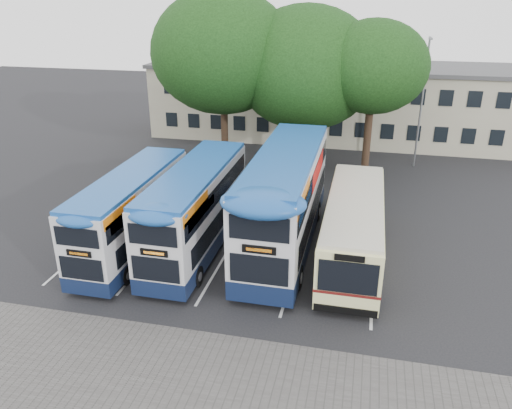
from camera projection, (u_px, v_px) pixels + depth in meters
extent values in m
plane|color=black|center=(288.00, 311.00, 19.96)|extent=(120.00, 120.00, 0.00)
cube|color=#595654|center=(201.00, 393.00, 15.89)|extent=(40.00, 6.00, 0.01)
cube|color=silver|center=(105.00, 231.00, 26.64)|extent=(0.12, 11.00, 0.01)
cube|color=silver|center=(166.00, 238.00, 25.93)|extent=(0.12, 11.00, 0.01)
cube|color=silver|center=(231.00, 245.00, 25.21)|extent=(0.12, 11.00, 0.01)
cube|color=silver|center=(300.00, 252.00, 24.50)|extent=(0.12, 11.00, 0.01)
cube|color=silver|center=(373.00, 260.00, 23.78)|extent=(0.12, 11.00, 0.01)
cube|color=#B2A68F|center=(341.00, 102.00, 42.99)|extent=(32.00, 8.00, 6.00)
cube|color=#4C4C4F|center=(343.00, 66.00, 41.79)|extent=(32.40, 8.40, 0.30)
cube|color=black|center=(336.00, 129.00, 39.90)|extent=(30.00, 0.06, 1.20)
cube|color=black|center=(338.00, 94.00, 38.80)|extent=(30.00, 0.06, 1.20)
cylinder|color=gray|center=(421.00, 105.00, 34.90)|extent=(0.14, 0.14, 9.00)
cube|color=gray|center=(430.00, 37.00, 33.13)|extent=(0.12, 0.80, 0.12)
cube|color=gray|center=(431.00, 39.00, 32.79)|extent=(0.25, 0.50, 0.12)
cylinder|color=black|center=(224.00, 127.00, 35.46)|extent=(0.50, 0.50, 5.93)
ellipsoid|color=black|center=(223.00, 52.00, 33.46)|extent=(9.64, 9.64, 8.19)
cylinder|color=black|center=(304.00, 133.00, 35.16)|extent=(0.50, 0.50, 5.21)
ellipsoid|color=black|center=(306.00, 68.00, 33.40)|extent=(9.65, 9.65, 8.20)
cylinder|color=black|center=(367.00, 139.00, 33.19)|extent=(0.50, 0.50, 5.48)
ellipsoid|color=black|center=(374.00, 67.00, 31.34)|extent=(6.90, 6.90, 5.87)
cube|color=#111D3E|center=(135.00, 238.00, 24.55)|extent=(2.22, 9.31, 0.71)
cube|color=silver|center=(131.00, 206.00, 23.87)|extent=(2.22, 9.31, 2.75)
cube|color=#1A4FA0|center=(128.00, 178.00, 23.31)|extent=(2.17, 9.12, 0.27)
cube|color=black|center=(135.00, 218.00, 24.40)|extent=(2.26, 8.24, 0.89)
cube|color=black|center=(130.00, 194.00, 23.63)|extent=(2.26, 8.77, 0.80)
cube|color=orange|center=(121.00, 212.00, 20.46)|extent=(0.02, 2.84, 0.49)
cube|color=black|center=(79.00, 254.00, 19.71)|extent=(1.06, 0.06, 0.27)
cylinder|color=black|center=(140.00, 217.00, 27.25)|extent=(0.27, 0.89, 0.89)
cylinder|color=black|center=(174.00, 221.00, 26.84)|extent=(0.27, 0.89, 0.89)
cylinder|color=black|center=(84.00, 270.00, 22.08)|extent=(0.27, 0.89, 0.89)
cylinder|color=black|center=(126.00, 275.00, 21.67)|extent=(0.27, 0.89, 0.89)
cube|color=#111D3E|center=(198.00, 237.00, 24.61)|extent=(2.37, 9.95, 0.76)
cube|color=silver|center=(196.00, 202.00, 23.88)|extent=(2.37, 9.95, 2.94)
cube|color=#1A4FA0|center=(195.00, 172.00, 23.29)|extent=(2.32, 9.75, 0.28)
cube|color=black|center=(199.00, 215.00, 24.45)|extent=(2.41, 8.81, 0.95)
cube|color=black|center=(196.00, 189.00, 23.62)|extent=(2.41, 9.38, 0.85)
cube|color=orange|center=(196.00, 208.00, 20.24)|extent=(0.02, 3.03, 0.52)
cube|color=black|center=(154.00, 253.00, 19.43)|extent=(1.14, 0.06, 0.28)
cylinder|color=black|center=(197.00, 215.00, 27.49)|extent=(0.28, 0.95, 0.95)
cylinder|color=black|center=(234.00, 218.00, 27.05)|extent=(0.28, 0.95, 0.95)
cylinder|color=black|center=(151.00, 271.00, 21.97)|extent=(0.28, 0.95, 0.95)
cylinder|color=black|center=(197.00, 276.00, 21.53)|extent=(0.28, 0.95, 0.95)
cube|color=#111D3E|center=(284.00, 232.00, 24.85)|extent=(2.75, 11.56, 0.88)
cube|color=silver|center=(285.00, 192.00, 24.01)|extent=(2.75, 11.56, 3.41)
cube|color=#1A4FA0|center=(286.00, 157.00, 23.31)|extent=(2.70, 11.33, 0.33)
cube|color=black|center=(286.00, 207.00, 24.67)|extent=(2.79, 10.24, 1.10)
cube|color=black|center=(285.00, 177.00, 23.70)|extent=(2.79, 10.90, 0.99)
cube|color=orange|center=(304.00, 197.00, 19.78)|extent=(0.02, 3.52, 0.61)
cube|color=black|center=(259.00, 250.00, 18.84)|extent=(1.32, 0.06, 0.33)
cylinder|color=black|center=(273.00, 208.00, 28.20)|extent=(0.33, 1.10, 1.10)
cylinder|color=black|center=(316.00, 211.00, 27.69)|extent=(0.33, 1.10, 1.10)
cylinder|color=black|center=(241.00, 271.00, 21.79)|extent=(0.33, 1.10, 1.10)
cylinder|color=black|center=(297.00, 278.00, 21.28)|extent=(0.33, 1.10, 1.10)
cube|color=#B10F0B|center=(318.00, 170.00, 24.65)|extent=(0.02, 4.40, 0.94)
cube|color=#F4F0A3|center=(354.00, 228.00, 23.36)|extent=(2.55, 10.19, 2.60)
cube|color=beige|center=(356.00, 201.00, 22.83)|extent=(2.45, 9.78, 0.20)
cube|color=black|center=(355.00, 215.00, 23.65)|extent=(2.59, 8.15, 0.92)
cube|color=maroon|center=(353.00, 236.00, 23.53)|extent=(2.58, 10.21, 0.12)
cube|color=black|center=(348.00, 278.00, 18.65)|extent=(2.24, 0.06, 1.32)
cylinder|color=black|center=(320.00, 284.00, 20.92)|extent=(0.31, 1.02, 1.02)
cylinder|color=black|center=(376.00, 290.00, 20.45)|extent=(0.31, 1.02, 1.02)
cylinder|color=black|center=(333.00, 220.00, 26.77)|extent=(0.31, 1.02, 1.02)
cylinder|color=black|center=(377.00, 224.00, 26.30)|extent=(0.31, 1.02, 1.02)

